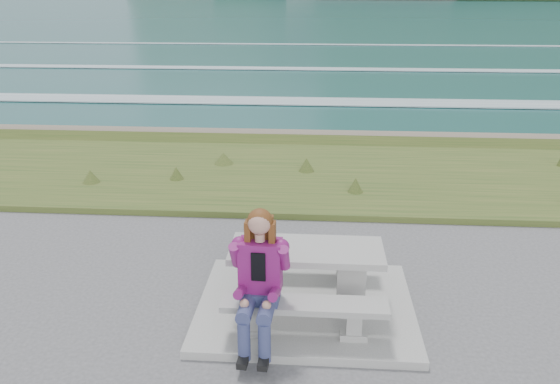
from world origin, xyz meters
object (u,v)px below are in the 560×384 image
at_px(bench_landward, 304,310).
at_px(seated_woman, 258,299).
at_px(picnic_table, 306,260).
at_px(bench_seaward, 308,251).

height_order(bench_landward, seated_woman, seated_woman).
bearing_deg(picnic_table, bench_seaward, 90.00).
bearing_deg(picnic_table, seated_woman, -119.68).
distance_m(picnic_table, bench_seaward, 0.74).
distance_m(picnic_table, seated_woman, 0.97).
distance_m(picnic_table, bench_landward, 0.74).
height_order(bench_landward, bench_seaward, same).
height_order(picnic_table, bench_landward, picnic_table).
bearing_deg(seated_woman, picnic_table, 63.65).
xyz_separation_m(bench_seaward, seated_woman, (-0.48, -1.54, 0.20)).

